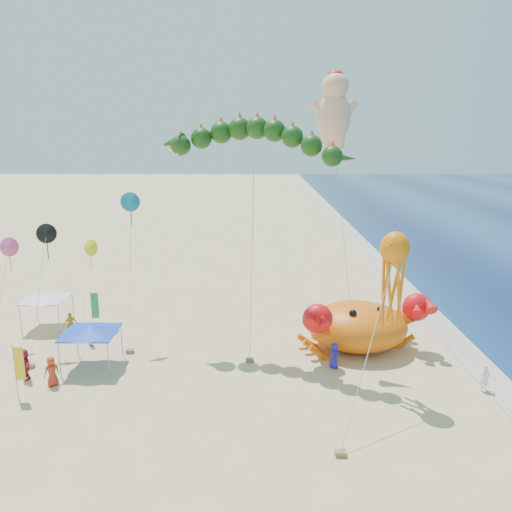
{
  "coord_description": "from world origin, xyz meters",
  "views": [
    {
      "loc": [
        -1.84,
        -29.02,
        14.0
      ],
      "look_at": [
        -2.0,
        2.0,
        6.5
      ],
      "focal_mm": 35.0,
      "sensor_mm": 36.0,
      "label": 1
    }
  ],
  "objects_px": {
    "cherub_kite": "(334,108)",
    "canopy_blue": "(90,329)",
    "crab_inflatable": "(358,325)",
    "canopy_white": "(46,296)",
    "octopus_kite": "(393,273)",
    "dragon_kite": "(251,146)"
  },
  "relations": [
    {
      "from": "canopy_blue",
      "to": "canopy_white",
      "type": "relative_size",
      "value": 1.04
    },
    {
      "from": "dragon_kite",
      "to": "octopus_kite",
      "type": "height_order",
      "value": "dragon_kite"
    },
    {
      "from": "crab_inflatable",
      "to": "cherub_kite",
      "type": "height_order",
      "value": "cherub_kite"
    },
    {
      "from": "octopus_kite",
      "to": "canopy_blue",
      "type": "bearing_deg",
      "value": 170.51
    },
    {
      "from": "dragon_kite",
      "to": "canopy_blue",
      "type": "bearing_deg",
      "value": -161.04
    },
    {
      "from": "octopus_kite",
      "to": "canopy_blue",
      "type": "height_order",
      "value": "octopus_kite"
    },
    {
      "from": "crab_inflatable",
      "to": "canopy_blue",
      "type": "xyz_separation_m",
      "value": [
        -16.94,
        -2.67,
        0.7
      ]
    },
    {
      "from": "cherub_kite",
      "to": "canopy_white",
      "type": "distance_m",
      "value": 25.44
    },
    {
      "from": "cherub_kite",
      "to": "canopy_white",
      "type": "bearing_deg",
      "value": -171.67
    },
    {
      "from": "cherub_kite",
      "to": "canopy_blue",
      "type": "relative_size",
      "value": 5.38
    },
    {
      "from": "crab_inflatable",
      "to": "canopy_white",
      "type": "bearing_deg",
      "value": 170.29
    },
    {
      "from": "octopus_kite",
      "to": "canopy_blue",
      "type": "distance_m",
      "value": 18.28
    },
    {
      "from": "crab_inflatable",
      "to": "canopy_blue",
      "type": "distance_m",
      "value": 17.17
    },
    {
      "from": "canopy_white",
      "to": "cherub_kite",
      "type": "bearing_deg",
      "value": 8.33
    },
    {
      "from": "crab_inflatable",
      "to": "canopy_white",
      "type": "distance_m",
      "value": 22.72
    },
    {
      "from": "crab_inflatable",
      "to": "cherub_kite",
      "type": "relative_size",
      "value": 0.48
    },
    {
      "from": "cherub_kite",
      "to": "canopy_white",
      "type": "relative_size",
      "value": 5.6
    },
    {
      "from": "cherub_kite",
      "to": "octopus_kite",
      "type": "relative_size",
      "value": 2.04
    },
    {
      "from": "crab_inflatable",
      "to": "cherub_kite",
      "type": "distance_m",
      "value": 15.89
    },
    {
      "from": "cherub_kite",
      "to": "canopy_white",
      "type": "height_order",
      "value": "cherub_kite"
    },
    {
      "from": "cherub_kite",
      "to": "canopy_blue",
      "type": "xyz_separation_m",
      "value": [
        -15.87,
        -9.62,
        -13.55
      ]
    },
    {
      "from": "octopus_kite",
      "to": "crab_inflatable",
      "type": "bearing_deg",
      "value": 95.54
    }
  ]
}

